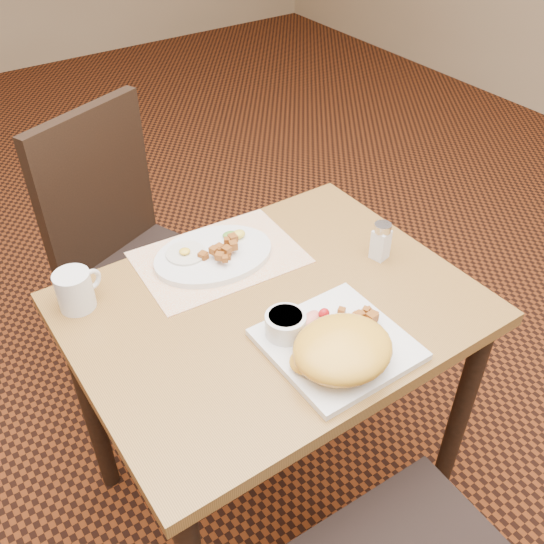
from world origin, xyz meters
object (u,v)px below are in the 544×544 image
at_px(plate_square, 337,344).
at_px(plate_oval, 214,255).
at_px(chair_far, 131,247).
at_px(salt_shaker, 381,240).
at_px(table, 273,337).
at_px(coffee_mug, 76,290).

relative_size(plate_square, plate_oval, 0.92).
bearing_deg(plate_square, chair_far, 97.90).
relative_size(chair_far, salt_shaker, 9.70).
bearing_deg(table, chair_far, 97.32).
distance_m(plate_oval, salt_shaker, 0.42).
height_order(table, plate_oval, plate_oval).
bearing_deg(table, coffee_mug, 146.48).
height_order(table, chair_far, chair_far).
relative_size(table, coffee_mug, 8.01).
distance_m(chair_far, salt_shaker, 0.83).
bearing_deg(coffee_mug, chair_far, 56.15).
bearing_deg(plate_square, table, 99.90).
distance_m(table, coffee_mug, 0.47).
relative_size(plate_oval, salt_shaker, 3.05).
height_order(plate_oval, coffee_mug, coffee_mug).
bearing_deg(coffee_mug, salt_shaker, -20.02).
height_order(chair_far, plate_square, chair_far).
xyz_separation_m(table, plate_oval, (-0.03, 0.22, 0.12)).
bearing_deg(plate_oval, plate_square, -81.75).
xyz_separation_m(plate_oval, salt_shaker, (0.35, -0.23, 0.04)).
bearing_deg(chair_far, plate_square, 75.70).
distance_m(table, plate_square, 0.23).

